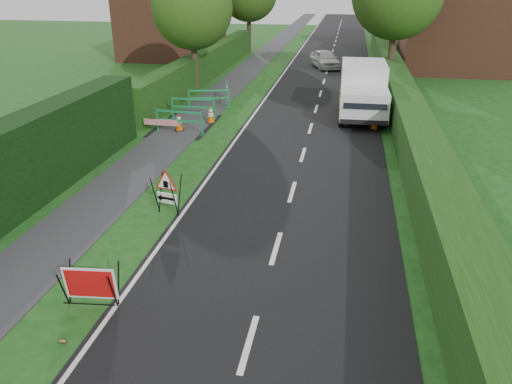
{
  "coord_description": "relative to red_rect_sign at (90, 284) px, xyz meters",
  "views": [
    {
      "loc": [
        3.92,
        -9.54,
        6.17
      ],
      "look_at": [
        1.8,
        2.12,
        0.98
      ],
      "focal_mm": 35.0,
      "sensor_mm": 36.0,
      "label": 1
    }
  ],
  "objects": [
    {
      "name": "red_rect_sign",
      "position": [
        0.0,
        0.0,
        0.0
      ],
      "size": [
        1.1,
        0.74,
        0.89
      ],
      "rotation": [
        0.0,
        0.0,
        0.1
      ],
      "color": "black",
      "rests_on": "ground"
    },
    {
      "name": "house_east_b",
      "position": [
        12.82,
        43.93,
        2.38
      ],
      "size": [
        7.5,
        7.4,
        7.88
      ],
      "color": "brown",
      "rests_on": "ground"
    },
    {
      "name": "triangle_sign",
      "position": [
        0.05,
        4.27,
        0.27
      ],
      "size": [
        0.91,
        0.91,
        1.12
      ],
      "rotation": [
        0.0,
        0.0,
        -0.22
      ],
      "color": "black",
      "rests_on": "ground"
    },
    {
      "name": "ped_barrier_0",
      "position": [
        -2.05,
        11.78,
        0.12
      ],
      "size": [
        2.08,
        0.5,
        1.0
      ],
      "rotation": [
        0.0,
        0.0,
        -0.07
      ],
      "color": "#167B3F",
      "rests_on": "ground"
    },
    {
      "name": "litter_can",
      "position": [
        -0.01,
        -1.13,
        -0.51
      ],
      "size": [
        0.12,
        0.07,
        0.07
      ],
      "primitive_type": "cylinder",
      "rotation": [
        0.0,
        1.57,
        0.0
      ],
      "color": "#BF7F4C",
      "rests_on": "ground"
    },
    {
      "name": "ground",
      "position": [
        0.82,
        1.93,
        -0.51
      ],
      "size": [
        120.0,
        120.0,
        0.0
      ],
      "primitive_type": "plane",
      "color": "#144313",
      "rests_on": "ground"
    },
    {
      "name": "hedge_west_far",
      "position": [
        -4.18,
        23.93,
        -0.51
      ],
      "size": [
        1.0,
        24.0,
        1.8
      ],
      "primitive_type": "cube",
      "color": "#14380F",
      "rests_on": "ground"
    },
    {
      "name": "footpath",
      "position": [
        -2.18,
        36.93,
        -0.51
      ],
      "size": [
        2.0,
        90.0,
        0.02
      ],
      "primitive_type": "cube",
      "color": "#2D2D30",
      "rests_on": "ground"
    },
    {
      "name": "tree_nw",
      "position": [
        -3.78,
        19.93,
        3.97
      ],
      "size": [
        4.4,
        4.4,
        6.7
      ],
      "color": "#2D2116",
      "rests_on": "ground"
    },
    {
      "name": "house_west",
      "position": [
        -9.18,
        31.93,
        2.38
      ],
      "size": [
        7.5,
        7.4,
        7.88
      ],
      "color": "brown",
      "rests_on": "ground"
    },
    {
      "name": "house_east_a",
      "position": [
        11.82,
        29.93,
        2.38
      ],
      "size": [
        7.5,
        7.4,
        7.88
      ],
      "color": "brown",
      "rests_on": "ground"
    },
    {
      "name": "hatchback_car",
      "position": [
        3.08,
        29.01,
        0.11
      ],
      "size": [
        2.64,
        3.96,
        1.25
      ],
      "primitive_type": "imported",
      "rotation": [
        0.0,
        0.0,
        0.35
      ],
      "color": "silver",
      "rests_on": "ground"
    },
    {
      "name": "ped_barrier_2",
      "position": [
        -1.92,
        16.03,
        0.12
      ],
      "size": [
        2.08,
        0.83,
        1.0
      ],
      "rotation": [
        0.0,
        0.0,
        0.24
      ],
      "color": "#167B3F",
      "rests_on": "ground"
    },
    {
      "name": "ped_barrier_1",
      "position": [
        -2.15,
        14.1,
        0.12
      ],
      "size": [
        2.06,
        0.38,
        1.0
      ],
      "rotation": [
        0.0,
        0.0,
        0.01
      ],
      "color": "#167B3F",
      "rests_on": "ground"
    },
    {
      "name": "traffic_cone_3",
      "position": [
        -2.19,
        12.13,
        -0.12
      ],
      "size": [
        0.38,
        0.38,
        0.79
      ],
      "color": "black",
      "rests_on": "ground"
    },
    {
      "name": "hedge_east",
      "position": [
        7.32,
        17.93,
        -0.51
      ],
      "size": [
        1.2,
        50.0,
        1.5
      ],
      "primitive_type": "cube",
      "color": "#14380F",
      "rests_on": "ground"
    },
    {
      "name": "ped_barrier_3",
      "position": [
        -1.32,
        17.33,
        0.12
      ],
      "size": [
        0.84,
        2.08,
        1.0
      ],
      "rotation": [
        0.0,
        0.0,
        1.81
      ],
      "color": "#167B3F",
      "rests_on": "ground"
    },
    {
      "name": "traffic_cone_2",
      "position": [
        5.99,
        17.66,
        -0.12
      ],
      "size": [
        0.38,
        0.38,
        0.79
      ],
      "color": "black",
      "rests_on": "ground"
    },
    {
      "name": "redwhite_plank",
      "position": [
        -2.85,
        11.71,
        -0.51
      ],
      "size": [
        1.5,
        0.07,
        0.25
      ],
      "primitive_type": "cube",
      "rotation": [
        0.0,
        0.0,
        -0.02
      ],
      "color": "red",
      "rests_on": "ground"
    },
    {
      "name": "traffic_cone_4",
      "position": [
        -1.19,
        13.59,
        -0.12
      ],
      "size": [
        0.38,
        0.38,
        0.79
      ],
      "color": "black",
      "rests_on": "ground"
    },
    {
      "name": "traffic_cone_1",
      "position": [
        5.93,
        15.21,
        -0.12
      ],
      "size": [
        0.38,
        0.38,
        0.79
      ],
      "color": "black",
      "rests_on": "ground"
    },
    {
      "name": "traffic_cone_0",
      "position": [
        6.04,
        13.83,
        -0.12
      ],
      "size": [
        0.38,
        0.38,
        0.79
      ],
      "color": "black",
      "rests_on": "ground"
    },
    {
      "name": "works_van",
      "position": [
        5.49,
        15.93,
        0.75
      ],
      "size": [
        2.16,
        5.27,
        2.38
      ],
      "rotation": [
        0.0,
        0.0,
        0.02
      ],
      "color": "silver",
      "rests_on": "ground"
    },
    {
      "name": "road_surface",
      "position": [
        3.32,
        36.93,
        -0.51
      ],
      "size": [
        6.0,
        90.0,
        0.02
      ],
      "primitive_type": "cube",
      "color": "black",
      "rests_on": "ground"
    }
  ]
}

